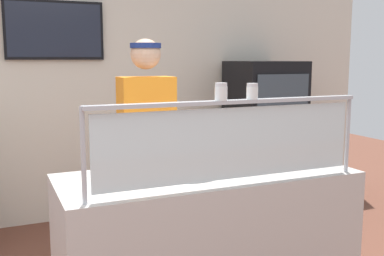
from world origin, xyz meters
name	(u,v)px	position (x,y,z in m)	size (l,w,h in m)	color
shop_rear_unit	(112,85)	(0.87, 2.62, 1.36)	(6.16, 0.13, 2.70)	silver
serving_counter	(207,249)	(0.88, 0.36, 0.47)	(1.76, 0.72, 0.95)	#BCB7B2
sneeze_guard	(233,132)	(0.88, 0.06, 1.24)	(1.58, 0.06, 0.46)	#B2B5BC
pizza_tray	(185,171)	(0.75, 0.40, 0.97)	(0.46, 0.46, 0.04)	#9EA0A8
pizza_server	(180,169)	(0.71, 0.38, 0.99)	(0.07, 0.28, 0.01)	#ADAFB7
parmesan_shaker	(221,93)	(0.81, 0.06, 1.45)	(0.07, 0.07, 0.09)	white
pepper_flake_shaker	(252,92)	(1.00, 0.06, 1.45)	(0.06, 0.06, 0.08)	white
worker_figure	(148,147)	(0.72, 1.02, 1.01)	(0.41, 0.50, 1.76)	#23232D
drink_fridge	(264,135)	(2.44, 2.18, 0.80)	(0.71, 0.68, 1.60)	black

